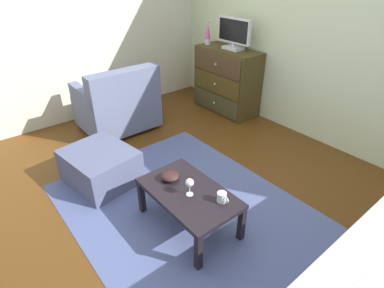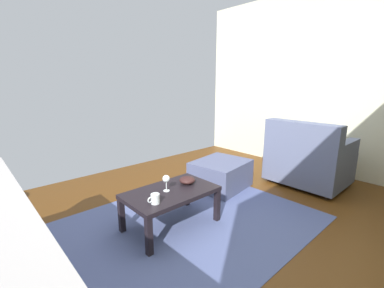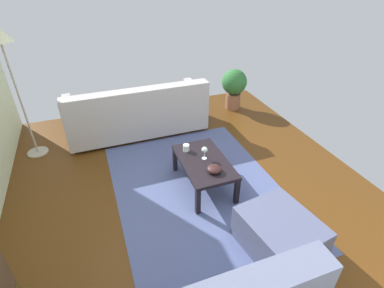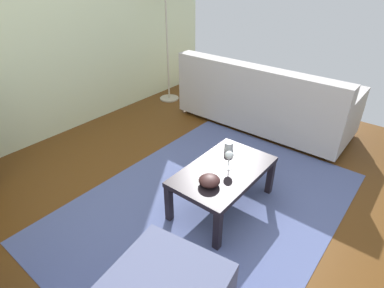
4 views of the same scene
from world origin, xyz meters
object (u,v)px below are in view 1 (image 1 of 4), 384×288
Objects in this scene: armchair at (118,105)px; lava_lamp at (208,34)px; dresser at (227,81)px; bowl_decorative at (170,176)px; ottoman at (101,166)px; coffee_table at (189,196)px; tv at (234,33)px; mug at (222,197)px; wine_glass at (190,183)px.

lava_lamp is at bearing 88.31° from armchair.
dresser is 2.42m from bowl_decorative.
armchair is 1.20m from ottoman.
ottoman is (-1.08, -0.32, -0.14)m from coffee_table.
tv is 5.07× the size of mug.
dresser is 1.15× the size of coffee_table.
armchair reaches higher than ottoman.
wine_glass is 1.38× the size of mug.
dresser is 2.62m from mug.
armchair is at bearing -105.63° from dresser.
coffee_table is 0.92× the size of armchair.
lava_lamp is at bearing 131.51° from bowl_decorative.
wine_glass is 1.20m from ottoman.
mug is at bearing -6.85° from armchair.
dresser reaches higher than coffee_table.
mug is at bearing -46.72° from tv.
mug is at bearing -45.35° from dresser.
lava_lamp reaches higher than armchair.
tv is at bearing 100.52° from ottoman.
bowl_decorative is at bearing -56.26° from dresser.
tv is 0.83× the size of ottoman.
dresser is 0.74m from lava_lamp.
tv is 2.57m from ottoman.
coffee_table is at bearing -51.63° from dresser.
dresser is at bearing 128.37° from coffee_table.
bowl_decorative is at bearing -162.99° from mug.
bowl_decorative is at bearing 19.12° from ottoman.
ottoman is at bearing -160.88° from bowl_decorative.
tv is (0.06, 0.02, 0.69)m from dresser.
armchair is at bearing 168.47° from wine_glass.
mug is at bearing 18.35° from ottoman.
bowl_decorative is at bearing -57.83° from tv.
lava_lamp is at bearing 140.90° from mug.
mug is (0.23, 0.15, -0.07)m from wine_glass.
tv reaches higher than mug.
dresser reaches higher than bowl_decorative.
armchair is 1.35× the size of ottoman.
coffee_table is 2.06m from armchair.
lava_lamp is at bearing -171.68° from tv.
wine_glass is 0.17× the size of armchair.
tv is at bearing 8.32° from lava_lamp.
lava_lamp reaches higher than bowl_decorative.
dresser is 2.58m from wine_glass.
tv is 0.61× the size of armchair.
dresser is at bearing 74.37° from armchair.
wine_glass reaches higher than bowl_decorative.
ottoman is (-1.12, -0.30, -0.31)m from wine_glass.
coffee_table is 7.62× the size of mug.
tv is at bearing 126.91° from coffee_table.
wine_glass is at bearing -51.25° from dresser.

